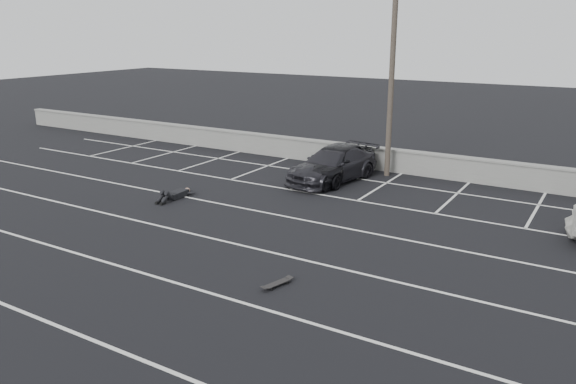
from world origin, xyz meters
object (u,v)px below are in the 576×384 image
Objects in this scene: car_left at (336,162)px; utility_pole at (392,73)px; skateboard at (277,284)px; car_right at (333,165)px; person at (179,191)px.

utility_pole is at bearing 50.12° from car_left.
utility_pole reaches higher than skateboard.
car_left is 4.43m from utility_pole.
car_right is 0.54× the size of utility_pole.
car_left reaches higher than car_right.
person reaches higher than skateboard.
utility_pole is 10.19m from person.
car_right is 10.50m from skateboard.
utility_pole is at bearing 62.18° from car_right.
car_left is at bearing 50.80° from person.
skateboard is (3.41, -10.24, -0.71)m from car_left.
utility_pole reaches higher than car_right.
person is at bearing 163.58° from skateboard.
skateboard is (1.76, -12.01, -4.42)m from utility_pole.
car_left is 1.92× the size of person.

